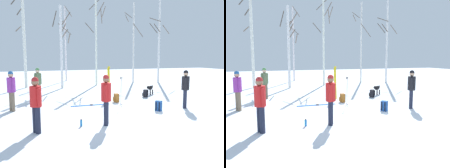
% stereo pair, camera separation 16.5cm
% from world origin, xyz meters
% --- Properties ---
extents(ground_plane, '(60.00, 60.00, 0.00)m').
position_xyz_m(ground_plane, '(0.00, 0.00, 0.00)').
color(ground_plane, white).
extents(person_0, '(0.40, 0.40, 1.72)m').
position_xyz_m(person_0, '(-3.00, 4.88, 0.98)').
color(person_0, '#72604C').
rests_on(person_0, ground_plane).
extents(person_1, '(0.34, 0.47, 1.72)m').
position_xyz_m(person_1, '(-4.13, 2.50, 0.98)').
color(person_1, '#72604C').
rests_on(person_1, ground_plane).
extents(person_2, '(0.34, 0.49, 1.72)m').
position_xyz_m(person_2, '(-0.97, -0.68, 0.98)').
color(person_2, '#1E2338').
rests_on(person_2, ground_plane).
extents(person_3, '(0.35, 0.44, 1.72)m').
position_xyz_m(person_3, '(3.17, 0.49, 0.98)').
color(person_3, '#1E2338').
rests_on(person_3, ground_plane).
extents(person_4, '(0.34, 0.48, 1.72)m').
position_xyz_m(person_4, '(-3.22, -0.74, 0.98)').
color(person_4, '#1E2338').
rests_on(person_4, ground_plane).
extents(dog, '(0.73, 0.60, 0.57)m').
position_xyz_m(dog, '(3.49, 4.19, 0.39)').
color(dog, black).
rests_on(dog, ground_plane).
extents(ski_pair_planted_0, '(0.17, 0.02, 1.79)m').
position_xyz_m(ski_pair_planted_0, '(0.63, 3.66, 0.89)').
color(ski_pair_planted_0, yellow).
rests_on(ski_pair_planted_0, ground_plane).
extents(ski_pair_lying_0, '(1.88, 0.24, 0.05)m').
position_xyz_m(ski_pair_lying_0, '(-0.71, 2.45, 0.01)').
color(ski_pair_lying_0, blue).
rests_on(ski_pair_lying_0, ground_plane).
extents(ski_poles_0, '(0.07, 0.25, 1.37)m').
position_xyz_m(ski_poles_0, '(0.62, 1.87, 0.74)').
color(ski_poles_0, '#B2B2BC').
rests_on(ski_poles_0, ground_plane).
extents(backpack_0, '(0.29, 0.26, 0.44)m').
position_xyz_m(backpack_0, '(0.71, 2.74, 0.21)').
color(backpack_0, '#99591E').
rests_on(backpack_0, ground_plane).
extents(backpack_1, '(0.34, 0.34, 0.44)m').
position_xyz_m(backpack_1, '(1.76, 0.41, 0.21)').
color(backpack_1, '#1E4C99').
rests_on(backpack_1, ground_plane).
extents(backpack_2, '(0.35, 0.34, 0.44)m').
position_xyz_m(backpack_2, '(2.78, 3.49, 0.21)').
color(backpack_2, black).
rests_on(backpack_2, ground_plane).
extents(water_bottle_0, '(0.07, 0.07, 0.24)m').
position_xyz_m(water_bottle_0, '(-1.82, -0.58, 0.11)').
color(water_bottle_0, '#1E72BF').
rests_on(water_bottle_0, ground_plane).
extents(birch_tree_1, '(0.96, 1.37, 7.23)m').
position_xyz_m(birch_tree_1, '(-3.73, 10.02, 3.82)').
color(birch_tree_1, silver).
rests_on(birch_tree_1, ground_plane).
extents(birch_tree_2, '(1.35, 1.34, 5.92)m').
position_xyz_m(birch_tree_2, '(-1.18, 8.85, 3.12)').
color(birch_tree_2, white).
rests_on(birch_tree_2, ground_plane).
extents(birch_tree_3, '(1.38, 1.27, 6.91)m').
position_xyz_m(birch_tree_3, '(-0.17, 13.77, 3.58)').
color(birch_tree_3, silver).
rests_on(birch_tree_3, ground_plane).
extents(birch_tree_4, '(1.49, 1.45, 7.22)m').
position_xyz_m(birch_tree_4, '(1.68, 9.72, 3.83)').
color(birch_tree_4, silver).
rests_on(birch_tree_4, ground_plane).
extents(birch_tree_5, '(1.52, 1.52, 7.04)m').
position_xyz_m(birch_tree_5, '(5.36, 10.59, 3.65)').
color(birch_tree_5, silver).
rests_on(birch_tree_5, ground_plane).
extents(birch_tree_6, '(1.70, 1.51, 7.44)m').
position_xyz_m(birch_tree_6, '(7.47, 9.76, 3.82)').
color(birch_tree_6, silver).
rests_on(birch_tree_6, ground_plane).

